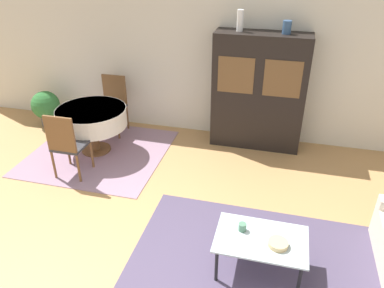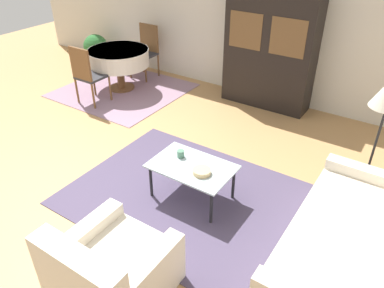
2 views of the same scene
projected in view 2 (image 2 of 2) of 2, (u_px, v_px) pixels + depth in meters
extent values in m
plane|color=tan|center=(92.00, 185.00, 4.69)|extent=(14.00, 14.00, 0.00)
cube|color=beige|center=(235.00, 16.00, 6.53)|extent=(10.00, 0.06, 2.70)
cube|color=#4C425B|center=(190.00, 198.00, 4.47)|extent=(2.83, 2.12, 0.01)
cube|color=gray|center=(123.00, 90.00, 7.13)|extent=(2.16, 2.08, 0.01)
cube|color=beige|center=(340.00, 248.00, 3.53)|extent=(0.91, 2.07, 0.44)
cube|color=beige|center=(369.00, 174.00, 4.05)|extent=(0.91, 0.16, 0.12)
cube|color=beige|center=(115.00, 273.00, 3.29)|extent=(0.88, 0.90, 0.43)
cube|color=beige|center=(78.00, 270.00, 2.84)|extent=(0.88, 0.20, 0.35)
cube|color=beige|center=(82.00, 234.00, 3.31)|extent=(0.16, 0.90, 0.12)
cube|color=beige|center=(145.00, 271.00, 2.98)|extent=(0.16, 0.90, 0.12)
cylinder|color=black|center=(151.00, 181.00, 4.39)|extent=(0.04, 0.04, 0.43)
cylinder|color=black|center=(211.00, 207.00, 4.00)|extent=(0.04, 0.04, 0.43)
cylinder|color=black|center=(176.00, 161.00, 4.74)|extent=(0.04, 0.04, 0.43)
cylinder|color=black|center=(233.00, 183.00, 4.35)|extent=(0.04, 0.04, 0.43)
cube|color=silver|center=(192.00, 166.00, 4.25)|extent=(0.95, 0.62, 0.02)
cube|color=black|center=(270.00, 51.00, 6.16)|extent=(1.48, 0.47, 1.90)
cube|color=brown|center=(245.00, 31.00, 5.98)|extent=(0.56, 0.01, 0.57)
cube|color=brown|center=(288.00, 38.00, 5.64)|extent=(0.56, 0.01, 0.57)
cylinder|color=brown|center=(122.00, 87.00, 7.19)|extent=(0.48, 0.48, 0.03)
cylinder|color=brown|center=(121.00, 77.00, 7.08)|extent=(0.14, 0.14, 0.46)
cylinder|color=silver|center=(119.00, 57.00, 6.88)|extent=(1.11, 1.11, 0.30)
cylinder|color=silver|center=(118.00, 50.00, 6.81)|extent=(1.12, 1.12, 0.03)
cylinder|color=brown|center=(94.00, 83.00, 6.83)|extent=(0.04, 0.04, 0.45)
cylinder|color=brown|center=(110.00, 88.00, 6.64)|extent=(0.04, 0.04, 0.45)
cylinder|color=brown|center=(77.00, 91.00, 6.54)|extent=(0.04, 0.04, 0.45)
cylinder|color=brown|center=(93.00, 96.00, 6.35)|extent=(0.04, 0.04, 0.45)
cube|color=#333338|center=(92.00, 76.00, 6.46)|extent=(0.44, 0.44, 0.04)
cube|color=brown|center=(80.00, 64.00, 6.17)|extent=(0.44, 0.04, 0.53)
cylinder|color=brown|center=(146.00, 71.00, 7.33)|extent=(0.04, 0.04, 0.45)
cylinder|color=brown|center=(130.00, 67.00, 7.52)|extent=(0.04, 0.04, 0.45)
cylinder|color=brown|center=(158.00, 65.00, 7.62)|extent=(0.04, 0.04, 0.45)
cylinder|color=brown|center=(143.00, 62.00, 7.81)|extent=(0.04, 0.04, 0.45)
cube|color=#333338|center=(144.00, 55.00, 7.44)|extent=(0.44, 0.44, 0.04)
cube|color=brown|center=(149.00, 38.00, 7.43)|extent=(0.44, 0.04, 0.53)
cylinder|color=black|center=(361.00, 191.00, 4.57)|extent=(0.28, 0.28, 0.02)
cylinder|color=black|center=(373.00, 150.00, 4.26)|extent=(0.03, 0.03, 1.15)
cylinder|color=#4C7A60|center=(181.00, 154.00, 4.37)|extent=(0.08, 0.08, 0.09)
cylinder|color=tan|center=(202.00, 171.00, 4.11)|extent=(0.20, 0.20, 0.05)
cylinder|color=#4C4C51|center=(98.00, 61.00, 8.27)|extent=(0.26, 0.26, 0.19)
sphere|color=#2D6B33|center=(96.00, 47.00, 8.10)|extent=(0.52, 0.52, 0.52)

